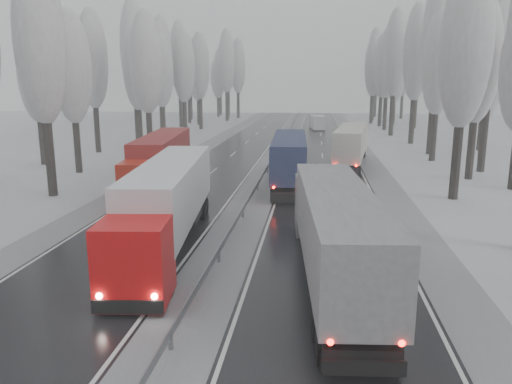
% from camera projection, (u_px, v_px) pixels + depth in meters
% --- Properties ---
extents(carriageway_right, '(7.50, 200.00, 0.03)m').
position_uv_depth(carriageway_right, '(325.00, 187.00, 40.47)').
color(carriageway_right, black).
rests_on(carriageway_right, ground).
extents(carriageway_left, '(7.50, 200.00, 0.03)m').
position_uv_depth(carriageway_left, '(198.00, 184.00, 41.68)').
color(carriageway_left, black).
rests_on(carriageway_left, ground).
extents(median_slush, '(3.00, 200.00, 0.04)m').
position_uv_depth(median_slush, '(261.00, 186.00, 41.08)').
color(median_slush, '#919498').
rests_on(median_slush, ground).
extents(shoulder_right, '(2.40, 200.00, 0.04)m').
position_uv_depth(shoulder_right, '(387.00, 189.00, 39.89)').
color(shoulder_right, '#919498').
rests_on(shoulder_right, ground).
extents(shoulder_left, '(2.40, 200.00, 0.04)m').
position_uv_depth(shoulder_left, '(141.00, 183.00, 42.26)').
color(shoulder_left, '#919498').
rests_on(shoulder_left, ground).
extents(median_guardrail, '(0.12, 200.00, 0.76)m').
position_uv_depth(median_guardrail, '(261.00, 179.00, 40.94)').
color(median_guardrail, slate).
rests_on(median_guardrail, ground).
extents(tree_18, '(3.60, 3.60, 16.58)m').
position_uv_depth(tree_18, '(466.00, 47.00, 34.22)').
color(tree_18, black).
rests_on(tree_18, ground).
extents(tree_20, '(3.60, 3.60, 15.71)m').
position_uv_depth(tree_20, '(479.00, 60.00, 41.83)').
color(tree_20, black).
rests_on(tree_20, ground).
extents(tree_21, '(3.60, 3.60, 18.62)m').
position_uv_depth(tree_21, '(493.00, 41.00, 45.05)').
color(tree_21, black).
rests_on(tree_21, ground).
extents(tree_22, '(3.60, 3.60, 15.86)m').
position_uv_depth(tree_22, '(439.00, 64.00, 52.03)').
color(tree_22, black).
rests_on(tree_22, ground).
extents(tree_23, '(3.60, 3.60, 13.55)m').
position_uv_depth(tree_23, '(488.00, 78.00, 55.50)').
color(tree_23, black).
rests_on(tree_23, ground).
extents(tree_24, '(3.60, 3.60, 20.49)m').
position_uv_depth(tree_24, '(438.00, 39.00, 56.55)').
color(tree_24, black).
rests_on(tree_24, ground).
extents(tree_25, '(3.60, 3.60, 19.44)m').
position_uv_depth(tree_25, '(489.00, 47.00, 59.77)').
color(tree_25, black).
rests_on(tree_25, ground).
extents(tree_26, '(3.60, 3.60, 18.78)m').
position_uv_depth(tree_26, '(417.00, 53.00, 66.76)').
color(tree_26, black).
rests_on(tree_26, ground).
extents(tree_27, '(3.60, 3.60, 17.62)m').
position_uv_depth(tree_27, '(463.00, 60.00, 69.97)').
color(tree_27, black).
rests_on(tree_27, ground).
extents(tree_28, '(3.60, 3.60, 19.62)m').
position_uv_depth(tree_28, '(395.00, 54.00, 77.14)').
color(tree_28, black).
rests_on(tree_28, ground).
extents(tree_29, '(3.60, 3.60, 18.11)m').
position_uv_depth(tree_29, '(438.00, 61.00, 80.38)').
color(tree_29, black).
rests_on(tree_29, ground).
extents(tree_30, '(3.60, 3.60, 17.86)m').
position_uv_depth(tree_30, '(388.00, 64.00, 86.81)').
color(tree_30, black).
rests_on(tree_30, ground).
extents(tree_31, '(3.60, 3.60, 18.58)m').
position_uv_depth(tree_31, '(418.00, 62.00, 89.91)').
color(tree_31, black).
rests_on(tree_31, ground).
extents(tree_32, '(3.60, 3.60, 17.33)m').
position_uv_depth(tree_32, '(382.00, 67.00, 94.16)').
color(tree_32, black).
rests_on(tree_32, ground).
extents(tree_33, '(3.60, 3.60, 14.33)m').
position_uv_depth(tree_33, '(396.00, 77.00, 98.09)').
color(tree_33, black).
rests_on(tree_33, ground).
extents(tree_34, '(3.60, 3.60, 17.63)m').
position_uv_depth(tree_34, '(374.00, 67.00, 101.11)').
color(tree_34, black).
rests_on(tree_34, ground).
extents(tree_35, '(3.60, 3.60, 18.25)m').
position_uv_depth(tree_35, '(417.00, 65.00, 103.84)').
color(tree_35, black).
rests_on(tree_35, ground).
extents(tree_36, '(3.60, 3.60, 20.23)m').
position_uv_depth(tree_36, '(375.00, 61.00, 110.15)').
color(tree_36, black).
rests_on(tree_36, ground).
extents(tree_37, '(3.60, 3.60, 16.37)m').
position_uv_depth(tree_37, '(404.00, 72.00, 113.75)').
color(tree_37, black).
rests_on(tree_37, ground).
extents(tree_38, '(3.60, 3.60, 17.97)m').
position_uv_depth(tree_38, '(377.00, 68.00, 120.50)').
color(tree_38, black).
rests_on(tree_38, ground).
extents(tree_39, '(3.60, 3.60, 16.19)m').
position_uv_depth(tree_39, '(386.00, 74.00, 124.30)').
color(tree_39, black).
rests_on(tree_39, ground).
extents(tree_58, '(3.60, 3.60, 17.21)m').
position_uv_depth(tree_58, '(40.00, 42.00, 35.17)').
color(tree_58, black).
rests_on(tree_58, ground).
extents(tree_60, '(3.60, 3.60, 14.84)m').
position_uv_depth(tree_60, '(71.00, 68.00, 45.14)').
color(tree_60, black).
rests_on(tree_60, ground).
extents(tree_61, '(3.60, 3.60, 13.95)m').
position_uv_depth(tree_61, '(36.00, 75.00, 49.81)').
color(tree_61, black).
rests_on(tree_61, ground).
extents(tree_62, '(3.60, 3.60, 16.04)m').
position_uv_depth(tree_62, '(146.00, 63.00, 53.77)').
color(tree_62, black).
rests_on(tree_62, ground).
extents(tree_63, '(3.60, 3.60, 16.88)m').
position_uv_depth(tree_63, '(92.00, 60.00, 58.45)').
color(tree_63, black).
rests_on(tree_63, ground).
extents(tree_64, '(3.60, 3.60, 15.42)m').
position_uv_depth(tree_64, '(137.00, 69.00, 63.07)').
color(tree_64, black).
rests_on(tree_64, ground).
extents(tree_65, '(3.60, 3.60, 19.48)m').
position_uv_depth(tree_65, '(134.00, 50.00, 66.60)').
color(tree_65, black).
rests_on(tree_65, ground).
extents(tree_66, '(3.60, 3.60, 15.23)m').
position_uv_depth(tree_66, '(161.00, 72.00, 72.43)').
color(tree_66, black).
rests_on(tree_66, ground).
extents(tree_67, '(3.60, 3.60, 17.09)m').
position_uv_depth(tree_67, '(160.00, 64.00, 76.21)').
color(tree_67, black).
rests_on(tree_67, ground).
extents(tree_68, '(3.60, 3.60, 16.65)m').
position_uv_depth(tree_68, '(184.00, 67.00, 78.61)').
color(tree_68, black).
rests_on(tree_68, ground).
extents(tree_69, '(3.60, 3.60, 19.35)m').
position_uv_depth(tree_69, '(161.00, 57.00, 82.68)').
color(tree_69, black).
rests_on(tree_69, ground).
extents(tree_70, '(3.60, 3.60, 17.09)m').
position_uv_depth(tree_70, '(200.00, 67.00, 88.29)').
color(tree_70, black).
rests_on(tree_70, ground).
extents(tree_71, '(3.60, 3.60, 19.61)m').
position_uv_depth(tree_71, '(179.00, 59.00, 92.38)').
color(tree_71, black).
rests_on(tree_71, ground).
extents(tree_72, '(3.60, 3.60, 15.11)m').
position_uv_depth(tree_72, '(198.00, 75.00, 97.93)').
color(tree_72, black).
rests_on(tree_72, ground).
extents(tree_73, '(3.60, 3.60, 17.22)m').
position_uv_depth(tree_73, '(188.00, 68.00, 101.85)').
color(tree_73, black).
rests_on(tree_73, ground).
extents(tree_74, '(3.60, 3.60, 19.68)m').
position_uv_depth(tree_74, '(226.00, 62.00, 107.32)').
color(tree_74, black).
rests_on(tree_74, ground).
extents(tree_75, '(3.60, 3.60, 18.60)m').
position_uv_depth(tree_75, '(190.00, 66.00, 112.40)').
color(tree_75, black).
rests_on(tree_75, ground).
extents(tree_76, '(3.60, 3.60, 18.55)m').
position_uv_depth(tree_76, '(238.00, 66.00, 116.46)').
color(tree_76, black).
rests_on(tree_76, ground).
extents(tree_77, '(3.60, 3.60, 14.32)m').
position_uv_depth(tree_77, '(218.00, 78.00, 121.57)').
color(tree_77, black).
rests_on(tree_77, ground).
extents(tree_78, '(3.60, 3.60, 19.55)m').
position_uv_depth(tree_78, '(228.00, 65.00, 123.12)').
color(tree_78, black).
rests_on(tree_78, ground).
extents(tree_79, '(3.60, 3.60, 17.07)m').
position_uv_depth(tree_79, '(220.00, 72.00, 127.66)').
color(tree_79, black).
rests_on(tree_79, ground).
extents(truck_grey_tarp, '(3.94, 16.46, 4.19)m').
position_uv_depth(truck_grey_tarp, '(334.00, 226.00, 20.95)').
color(truck_grey_tarp, '#57585D').
rests_on(truck_grey_tarp, ground).
extents(truck_blue_box, '(3.12, 16.05, 4.10)m').
position_uv_depth(truck_blue_box, '(290.00, 156.00, 41.12)').
color(truck_blue_box, navy).
rests_on(truck_blue_box, ground).
extents(truck_cream_box, '(4.57, 15.91, 4.05)m').
position_uv_depth(truck_cream_box, '(352.00, 143.00, 50.15)').
color(truck_cream_box, beige).
rests_on(truck_cream_box, ground).
extents(box_truck_distant, '(2.93, 7.02, 2.54)m').
position_uv_depth(box_truck_distant, '(317.00, 122.00, 89.57)').
color(box_truck_distant, '#B7B9BF').
rests_on(box_truck_distant, ground).
extents(truck_red_white, '(4.32, 16.79, 4.27)m').
position_uv_depth(truck_red_white, '(168.00, 200.00, 25.31)').
color(truck_red_white, red).
rests_on(truck_red_white, ground).
extents(truck_red_red, '(4.35, 16.50, 4.20)m').
position_uv_depth(truck_red_red, '(160.00, 158.00, 39.49)').
color(truck_red_red, '#B31A0A').
rests_on(truck_red_red, ground).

